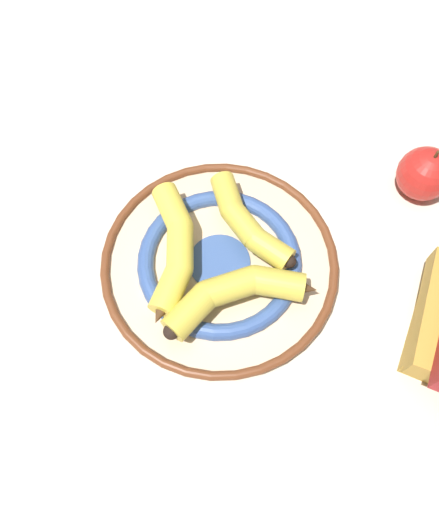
# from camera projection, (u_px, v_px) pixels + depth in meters

# --- Properties ---
(ground_plane) EXTENTS (2.80, 2.80, 0.00)m
(ground_plane) POSITION_uv_depth(u_px,v_px,m) (249.00, 254.00, 0.71)
(ground_plane) COLOR beige
(decorative_bowl) EXTENTS (0.33, 0.33, 0.03)m
(decorative_bowl) POSITION_uv_depth(u_px,v_px,m) (220.00, 263.00, 0.69)
(decorative_bowl) COLOR beige
(decorative_bowl) RESTS_ON ground_plane
(banana_a) EXTENTS (0.15, 0.14, 0.03)m
(banana_a) POSITION_uv_depth(u_px,v_px,m) (245.00, 221.00, 0.68)
(banana_a) COLOR gold
(banana_a) RESTS_ON decorative_bowl
(banana_b) EXTENTS (0.18, 0.13, 0.04)m
(banana_b) POSITION_uv_depth(u_px,v_px,m) (236.00, 293.00, 0.63)
(banana_b) COLOR gold
(banana_b) RESTS_ON decorative_bowl
(banana_c) EXTENTS (0.09, 0.20, 0.04)m
(banana_c) POSITION_uv_depth(u_px,v_px,m) (175.00, 250.00, 0.66)
(banana_c) COLOR yellow
(banana_c) RESTS_ON decorative_bowl
(apple) EXTENTS (0.08, 0.08, 0.09)m
(apple) POSITION_uv_depth(u_px,v_px,m) (424.00, 174.00, 0.72)
(apple) COLOR red
(apple) RESTS_ON ground_plane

